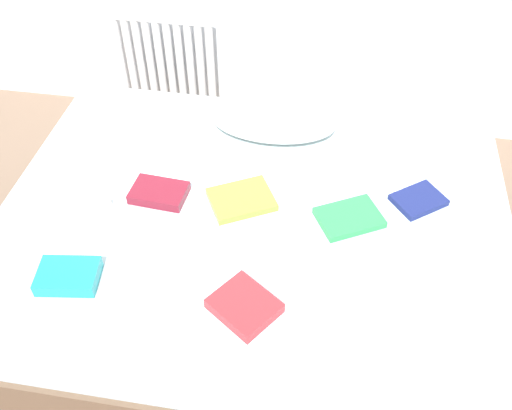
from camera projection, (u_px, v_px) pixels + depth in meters
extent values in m
plane|color=#7F6651|center=(254.00, 288.00, 2.54)|extent=(8.00, 8.00, 0.00)
cube|color=brown|center=(254.00, 269.00, 2.44)|extent=(2.00, 1.50, 0.28)
cube|color=silver|center=(254.00, 230.00, 2.26)|extent=(1.96, 1.46, 0.22)
cylinder|color=white|center=(121.00, 58.00, 3.23)|extent=(0.04, 0.04, 0.57)
cylinder|color=white|center=(131.00, 59.00, 3.22)|extent=(0.04, 0.04, 0.57)
cylinder|color=white|center=(140.00, 60.00, 3.21)|extent=(0.04, 0.04, 0.57)
cylinder|color=white|center=(150.00, 61.00, 3.21)|extent=(0.04, 0.04, 0.57)
cylinder|color=white|center=(160.00, 62.00, 3.20)|extent=(0.04, 0.04, 0.57)
cylinder|color=white|center=(170.00, 63.00, 3.19)|extent=(0.04, 0.04, 0.57)
cylinder|color=white|center=(180.00, 64.00, 3.19)|extent=(0.04, 0.04, 0.57)
cylinder|color=white|center=(190.00, 65.00, 3.18)|extent=(0.04, 0.04, 0.57)
cylinder|color=white|center=(201.00, 66.00, 3.17)|extent=(0.04, 0.04, 0.57)
cylinder|color=white|center=(211.00, 66.00, 3.17)|extent=(0.04, 0.04, 0.57)
cube|color=white|center=(160.00, 18.00, 3.01)|extent=(0.57, 0.04, 0.04)
cube|color=white|center=(170.00, 102.00, 3.38)|extent=(0.57, 0.04, 0.04)
ellipsoid|color=white|center=(273.00, 119.00, 2.51)|extent=(0.57, 0.33, 0.11)
cube|color=green|center=(349.00, 218.00, 2.14)|extent=(0.28, 0.26, 0.03)
cube|color=maroon|center=(159.00, 193.00, 2.23)|extent=(0.22, 0.16, 0.04)
cube|color=red|center=(244.00, 306.00, 1.85)|extent=(0.27, 0.26, 0.04)
cube|color=#8CC638|center=(241.00, 199.00, 2.21)|extent=(0.30, 0.28, 0.03)
cube|color=navy|center=(419.00, 200.00, 2.21)|extent=(0.24, 0.23, 0.03)
cube|color=teal|center=(68.00, 276.00, 1.93)|extent=(0.22, 0.17, 0.05)
cube|color=white|center=(82.00, 208.00, 2.17)|extent=(0.21, 0.13, 0.03)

